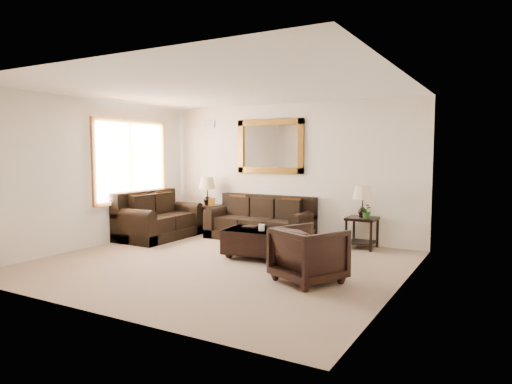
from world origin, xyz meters
The scene contains 11 objects.
room centered at (0.00, 0.00, 1.35)m, with size 5.51×5.01×2.71m.
window centered at (-2.70, 0.90, 1.55)m, with size 0.07×1.96×1.66m.
mirror centered at (-0.39, 2.47, 1.85)m, with size 1.50×0.06×1.10m.
air_vent centered at (-1.90, 2.48, 2.35)m, with size 0.25×0.02×0.18m, color #999999.
sofa centered at (-0.39, 2.08, 0.31)m, with size 2.10×0.91×0.86m.
loveseat centered at (-2.29, 1.16, 0.35)m, with size 1.00×1.68×0.94m.
end_table_left centered at (-1.77, 2.19, 0.78)m, with size 0.55×0.55×1.20m.
end_table_right centered at (1.63, 2.20, 0.74)m, with size 0.52×0.52×1.14m.
coffee_table centered at (0.52, 0.65, 0.29)m, with size 1.47×0.91×0.59m.
armchair centered at (1.63, -0.26, 0.41)m, with size 0.80×0.75×0.82m, color black.
potted_plant centered at (1.74, 2.11, 0.67)m, with size 0.24×0.27×0.21m, color #25501B.
Camera 1 is at (3.96, -5.81, 1.73)m, focal length 32.00 mm.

